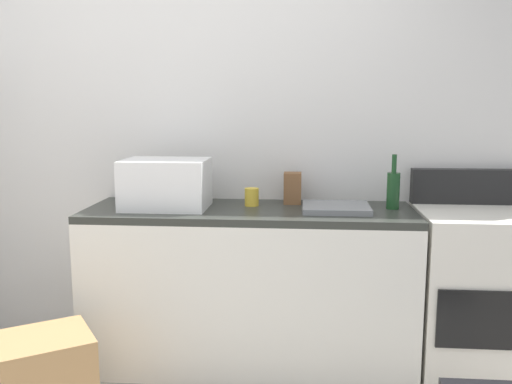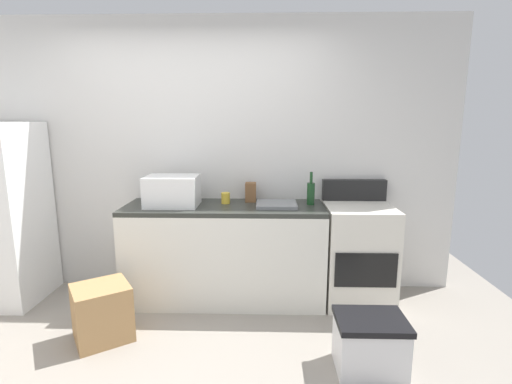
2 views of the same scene
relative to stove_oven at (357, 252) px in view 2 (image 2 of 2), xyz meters
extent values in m
cube|color=silver|center=(-1.52, 0.34, 0.83)|extent=(5.00, 0.10, 2.60)
cube|color=silver|center=(-1.22, -0.01, -0.04)|extent=(1.80, 0.60, 0.86)
cube|color=#2D302B|center=(-1.22, -0.01, 0.41)|extent=(1.80, 0.60, 0.04)
cube|color=silver|center=(0.00, -0.01, -0.02)|extent=(0.60, 0.60, 0.90)
cube|color=black|center=(0.00, -0.31, -0.05)|extent=(0.52, 0.02, 0.30)
cube|color=black|center=(0.00, 0.25, 0.53)|extent=(0.60, 0.08, 0.20)
cube|color=white|center=(-1.68, -0.02, 0.57)|extent=(0.46, 0.34, 0.27)
cube|color=slate|center=(-0.75, -0.01, 0.45)|extent=(0.36, 0.32, 0.03)
cylinder|color=#193F1E|center=(-0.43, 0.06, 0.53)|extent=(0.07, 0.07, 0.20)
cylinder|color=#193F1E|center=(-0.43, 0.06, 0.68)|extent=(0.03, 0.03, 0.10)
cylinder|color=gold|center=(-1.21, 0.08, 0.48)|extent=(0.08, 0.08, 0.10)
cube|color=brown|center=(-0.99, 0.17, 0.52)|extent=(0.10, 0.10, 0.18)
cube|color=#A37A4C|center=(-2.09, -0.70, -0.25)|extent=(0.53, 0.52, 0.43)
cube|color=silver|center=(-0.14, -1.02, -0.30)|extent=(0.44, 0.34, 0.34)
cube|color=black|center=(-0.14, -1.02, -0.11)|extent=(0.46, 0.36, 0.04)
camera|label=1|loc=(-0.93, -2.95, 1.01)|focal=38.46mm
camera|label=2|loc=(-0.84, -3.33, 1.20)|focal=26.58mm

